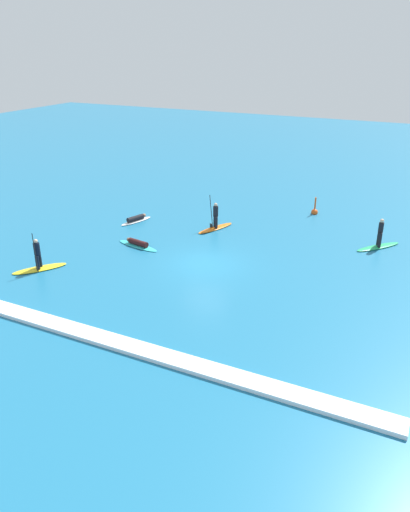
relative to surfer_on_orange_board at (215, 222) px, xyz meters
name	(u,v)px	position (x,y,z in m)	size (l,w,h in m)	color
ground_plane	(205,264)	(1.85, -5.42, -0.46)	(120.00, 120.00, 0.00)	#1E6B93
surfer_on_orange_board	(215,222)	(0.00, 0.00, 0.00)	(1.70, 3.03, 2.30)	orange
surfer_on_white_board	(136,219)	(-5.59, -1.12, -0.29)	(1.32, 2.59, 0.44)	white
surfer_on_green_board	(379,241)	(10.33, 1.37, -0.04)	(2.52, 2.87, 1.86)	#23B266
surfer_on_teal_board	(138,244)	(-3.02, -4.88, -0.30)	(3.11, 1.20, 0.43)	#33C6CC
surfer_on_yellow_board	(39,262)	(-6.09, -10.05, -0.03)	(2.34, 2.83, 2.22)	yellow
marker_buoy	(315,211)	(5.22, 6.00, -0.28)	(0.49, 0.49, 1.36)	#E55119
wave_crest	(113,341)	(1.85, -14.24, -0.37)	(23.18, 0.90, 0.18)	white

